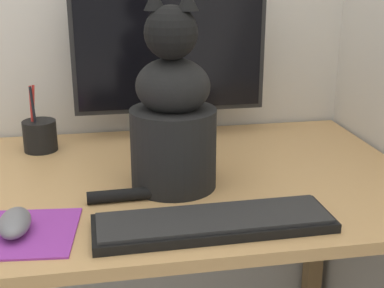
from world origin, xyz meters
The scene contains 7 objects.
desk centered at (0.00, 0.00, 0.64)m, with size 1.20×0.74×0.75m.
monitor centered at (0.08, 0.28, 0.98)m, with size 0.52×0.17×0.44m.
keyboard centered at (0.08, -0.27, 0.76)m, with size 0.45×0.14×0.02m.
mousepad_left centered at (-0.28, -0.23, 0.75)m, with size 0.23×0.21×0.00m.
computer_mouse_left centered at (-0.28, -0.22, 0.77)m, with size 0.06×0.11×0.04m.
cat centered at (0.03, -0.06, 0.90)m, with size 0.31×0.24×0.42m.
pen_cup centered at (-0.28, 0.24, 0.79)m, with size 0.09×0.09×0.17m.
Camera 1 is at (-0.12, -1.14, 1.22)m, focal length 50.00 mm.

